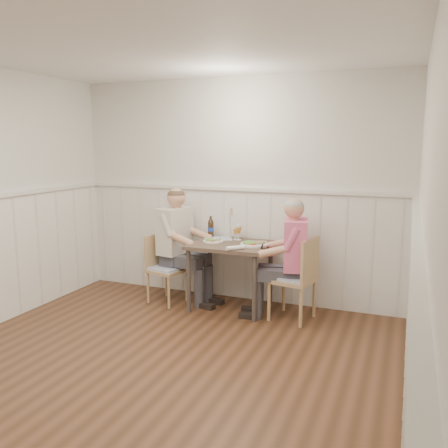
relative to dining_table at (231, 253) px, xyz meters
name	(u,v)px	position (x,y,z in m)	size (l,w,h in m)	color
ground_plane	(137,380)	(-0.09, -1.84, -0.64)	(4.50, 4.50, 0.00)	#442918
room_shell	(130,189)	(-0.09, -1.84, 0.87)	(4.04, 4.54, 2.60)	silver
wainscot	(175,274)	(-0.09, -1.15, 0.04)	(4.00, 4.49, 1.34)	silver
dining_table	(231,253)	(0.00, 0.00, 0.00)	(0.86, 0.70, 0.75)	#483D33
chair_right	(297,276)	(0.78, -0.09, -0.16)	(0.49, 0.49, 0.89)	tan
chair_left	(164,266)	(-0.81, -0.06, -0.21)	(0.45, 0.45, 0.79)	tan
man_in_pink	(291,268)	(0.71, -0.06, -0.09)	(0.66, 0.47, 1.32)	#3F3F47
diner_cream	(178,253)	(-0.69, 0.05, -0.08)	(0.68, 0.48, 1.36)	#3F3F47
plate_man	(253,243)	(0.27, -0.01, 0.13)	(0.31, 0.31, 0.08)	white
plate_diner	(212,240)	(-0.22, 0.00, 0.12)	(0.23, 0.23, 0.06)	white
beer_glass_a	(239,229)	(0.02, 0.20, 0.23)	(0.07, 0.07, 0.18)	silver
beer_glass_b	(235,231)	(-0.02, 0.21, 0.21)	(0.06, 0.06, 0.15)	silver
beer_bottle	(211,228)	(-0.34, 0.24, 0.22)	(0.07, 0.07, 0.25)	black
rolled_napkin	(235,248)	(0.16, -0.29, 0.13)	(0.18, 0.17, 0.04)	white
grass_vase	(229,224)	(-0.11, 0.23, 0.28)	(0.04, 0.04, 0.39)	silver
gingham_mat	(218,239)	(-0.22, 0.18, 0.11)	(0.40, 0.36, 0.01)	#6275B0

